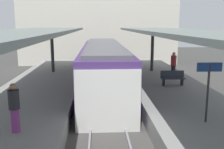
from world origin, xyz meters
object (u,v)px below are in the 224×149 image
platform_sign (209,79)px  passenger_near_bench (173,65)px  passenger_mid_platform (14,107)px  commuter_train (104,68)px  platform_bench (173,78)px

platform_sign → passenger_near_bench: platform_sign is taller
passenger_mid_platform → commuter_train: bearing=69.8°
platform_bench → passenger_mid_platform: bearing=-138.5°
commuter_train → passenger_mid_platform: size_ratio=8.42×
commuter_train → passenger_mid_platform: (-3.15, -8.55, 0.13)m
passenger_near_bench → passenger_mid_platform: passenger_near_bench is taller
commuter_train → platform_bench: 4.59m
platform_sign → passenger_mid_platform: (-6.71, -0.50, -0.76)m
platform_sign → passenger_mid_platform: size_ratio=1.33×
platform_bench → passenger_mid_platform: size_ratio=0.84×
platform_bench → passenger_mid_platform: 9.56m
platform_bench → platform_sign: (-0.45, -5.83, 1.16)m
commuter_train → passenger_mid_platform: commuter_train is taller
platform_sign → passenger_near_bench: (0.97, 7.50, -0.69)m
passenger_mid_platform → passenger_near_bench: bearing=46.2°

